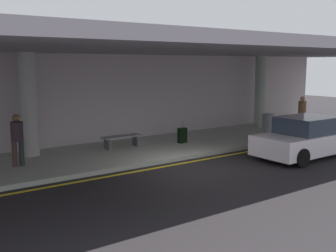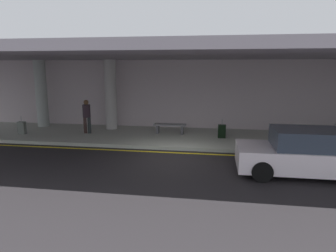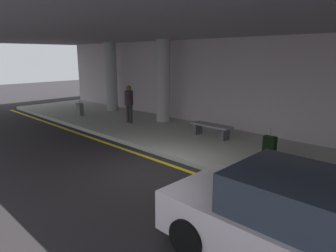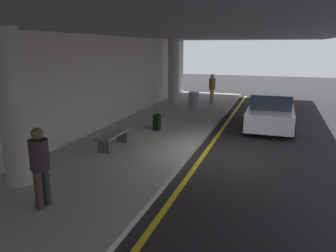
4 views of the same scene
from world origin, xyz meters
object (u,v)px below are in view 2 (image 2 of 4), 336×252
(traveler_with_luggage, at_px, (87,114))
(suitcase_upright_primary, at_px, (22,128))
(support_column_left_mid, at_px, (111,95))
(suitcase_upright_secondary, at_px, (222,131))
(bench_metal, at_px, (170,127))
(support_column_far_left, at_px, (41,94))
(car_white, at_px, (304,153))

(traveler_with_luggage, bearing_deg, suitcase_upright_primary, 159.36)
(support_column_left_mid, distance_m, suitcase_upright_secondary, 6.17)
(bench_metal, bearing_deg, support_column_far_left, 174.01)
(support_column_far_left, relative_size, suitcase_upright_secondary, 4.06)
(support_column_far_left, distance_m, bench_metal, 7.48)
(car_white, distance_m, traveler_with_luggage, 10.05)
(support_column_left_mid, bearing_deg, suitcase_upright_secondary, -12.68)
(support_column_left_mid, xyz_separation_m, bench_metal, (3.29, -0.77, -1.47))
(support_column_left_mid, xyz_separation_m, suitcase_upright_primary, (-3.94, -2.02, -1.51))
(suitcase_upright_primary, distance_m, suitcase_upright_secondary, 9.81)
(support_column_far_left, distance_m, suitcase_upright_primary, 2.53)
(suitcase_upright_secondary, bearing_deg, support_column_far_left, -164.38)
(traveler_with_luggage, relative_size, suitcase_upright_secondary, 1.87)
(suitcase_upright_secondary, bearing_deg, traveler_with_luggage, -156.48)
(traveler_with_luggage, distance_m, suitcase_upright_primary, 3.27)
(car_white, xyz_separation_m, bench_metal, (-5.03, 4.75, -0.21))
(suitcase_upright_primary, xyz_separation_m, suitcase_upright_secondary, (9.78, 0.71, 0.00))
(car_white, bearing_deg, bench_metal, -42.95)
(suitcase_upright_secondary, bearing_deg, car_white, -36.15)
(support_column_left_mid, relative_size, traveler_with_luggage, 2.17)
(car_white, height_order, suitcase_upright_secondary, car_white)
(suitcase_upright_primary, bearing_deg, traveler_with_luggage, 20.70)
(support_column_left_mid, bearing_deg, support_column_far_left, 180.00)
(support_column_left_mid, xyz_separation_m, suitcase_upright_secondary, (5.84, -1.31, -1.51))
(car_white, distance_m, bench_metal, 6.92)
(support_column_left_mid, distance_m, bench_metal, 3.69)
(support_column_far_left, distance_m, car_white, 13.56)
(support_column_far_left, xyz_separation_m, suitcase_upright_primary, (0.06, -2.02, -1.51))
(support_column_left_mid, bearing_deg, traveler_with_luggage, -120.97)
(suitcase_upright_secondary, bearing_deg, support_column_left_mid, -169.46)
(bench_metal, bearing_deg, traveler_with_luggage, -171.93)
(suitcase_upright_secondary, xyz_separation_m, bench_metal, (-2.55, 0.55, 0.04))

